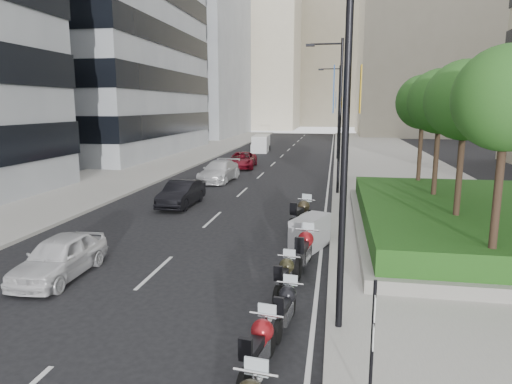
% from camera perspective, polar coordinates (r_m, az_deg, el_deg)
% --- Properties ---
extents(ground, '(160.00, 160.00, 0.00)m').
position_cam_1_polar(ground, '(11.33, -13.15, -17.23)').
color(ground, black).
rests_on(ground, ground).
extents(sidewalk_right, '(10.00, 100.00, 0.15)m').
position_cam_1_polar(sidewalk_right, '(39.80, 16.90, 2.78)').
color(sidewalk_right, '#9E9B93').
rests_on(sidewalk_right, ground).
extents(sidewalk_left, '(8.00, 100.00, 0.15)m').
position_cam_1_polar(sidewalk_left, '(42.65, -12.38, 3.50)').
color(sidewalk_left, '#9E9B93').
rests_on(sidewalk_left, ground).
extents(lane_edge, '(0.12, 100.00, 0.01)m').
position_cam_1_polar(lane_edge, '(39.51, 9.24, 2.95)').
color(lane_edge, silver).
rests_on(lane_edge, ground).
extents(lane_centre, '(0.12, 100.00, 0.01)m').
position_cam_1_polar(lane_centre, '(39.90, 1.75, 3.16)').
color(lane_centre, silver).
rests_on(lane_centre, ground).
extents(building_grey_far, '(22.00, 26.00, 30.00)m').
position_cam_1_polar(building_grey_far, '(84.56, -10.04, 17.19)').
color(building_grey_far, gray).
rests_on(building_grey_far, ground).
extents(building_cream_right, '(28.00, 24.00, 36.00)m').
position_cam_1_polar(building_cream_right, '(91.83, 22.16, 17.95)').
color(building_cream_right, '#B7AD93').
rests_on(building_cream_right, ground).
extents(building_cream_left, '(26.00, 24.00, 34.00)m').
position_cam_1_polar(building_cream_left, '(111.99, -1.61, 16.74)').
color(building_cream_left, '#B7AD93').
rests_on(building_cream_left, ground).
extents(building_cream_centre, '(30.00, 24.00, 38.00)m').
position_cam_1_polar(building_cream_centre, '(129.90, 9.31, 16.67)').
color(building_cream_centre, '#B7AD93').
rests_on(building_cream_centre, ground).
extents(planter, '(10.00, 14.00, 0.40)m').
position_cam_1_polar(planter, '(20.64, 26.26, -4.16)').
color(planter, gray).
rests_on(planter, sidewalk_right).
extents(hedge, '(9.40, 13.40, 0.80)m').
position_cam_1_polar(hedge, '(20.50, 26.40, -2.54)').
color(hedge, '#1E3F12').
rests_on(hedge, planter).
extents(tree_0, '(2.80, 2.80, 6.30)m').
position_cam_1_polar(tree_0, '(13.88, 28.89, 10.11)').
color(tree_0, '#332319').
rests_on(tree_0, planter).
extents(tree_1, '(2.80, 2.80, 6.30)m').
position_cam_1_polar(tree_1, '(17.71, 24.71, 10.31)').
color(tree_1, '#332319').
rests_on(tree_1, planter).
extents(tree_2, '(2.80, 2.80, 6.30)m').
position_cam_1_polar(tree_2, '(21.61, 22.03, 10.40)').
color(tree_2, '#332319').
rests_on(tree_2, planter).
extents(tree_3, '(2.80, 2.80, 6.30)m').
position_cam_1_polar(tree_3, '(25.54, 20.17, 10.46)').
color(tree_3, '#332319').
rests_on(tree_3, planter).
extents(lamp_post_0, '(2.34, 0.45, 9.00)m').
position_cam_1_polar(lamp_post_0, '(10.16, 10.31, 9.47)').
color(lamp_post_0, black).
rests_on(lamp_post_0, ground).
extents(lamp_post_1, '(2.34, 0.45, 9.00)m').
position_cam_1_polar(lamp_post_1, '(27.16, 10.16, 10.16)').
color(lamp_post_1, black).
rests_on(lamp_post_1, ground).
extents(lamp_post_2, '(2.34, 0.45, 9.00)m').
position_cam_1_polar(lamp_post_2, '(45.16, 10.12, 10.32)').
color(lamp_post_2, black).
rests_on(lamp_post_2, ground).
extents(parking_sign, '(0.06, 0.32, 2.50)m').
position_cam_1_polar(parking_sign, '(8.14, 14.35, -17.49)').
color(parking_sign, black).
rests_on(parking_sign, ground).
extents(motorcycle_1, '(0.72, 2.16, 1.08)m').
position_cam_1_polar(motorcycle_1, '(9.45, 0.33, -18.96)').
color(motorcycle_1, black).
rests_on(motorcycle_1, ground).
extents(motorcycle_2, '(0.66, 1.99, 0.99)m').
position_cam_1_polar(motorcycle_2, '(11.23, 3.72, -14.20)').
color(motorcycle_2, black).
rests_on(motorcycle_2, ground).
extents(motorcycle_3, '(0.67, 2.01, 1.00)m').
position_cam_1_polar(motorcycle_3, '(13.06, 3.60, -10.50)').
color(motorcycle_3, black).
rests_on(motorcycle_3, ground).
extents(motorcycle_4, '(0.81, 2.42, 1.20)m').
position_cam_1_polar(motorcycle_4, '(15.01, 6.04, -7.23)').
color(motorcycle_4, black).
rests_on(motorcycle_4, ground).
extents(motorcycle_5, '(1.50, 2.19, 1.23)m').
position_cam_1_polar(motorcycle_5, '(17.08, 6.78, -5.12)').
color(motorcycle_5, black).
rests_on(motorcycle_5, ground).
extents(motorcycle_6, '(1.05, 2.37, 1.22)m').
position_cam_1_polar(motorcycle_6, '(19.76, 5.67, -2.80)').
color(motorcycle_6, black).
rests_on(motorcycle_6, ground).
extents(car_a, '(1.64, 3.90, 1.32)m').
position_cam_1_polar(car_a, '(15.50, -23.34, -7.45)').
color(car_a, white).
rests_on(car_a, ground).
extents(car_b, '(1.52, 4.12, 1.35)m').
position_cam_1_polar(car_b, '(24.55, -9.32, -0.18)').
color(car_b, black).
rests_on(car_b, ground).
extents(car_c, '(2.35, 5.08, 1.44)m').
position_cam_1_polar(car_c, '(32.28, -4.64, 2.61)').
color(car_c, silver).
rests_on(car_c, ground).
extents(car_d, '(2.57, 4.99, 1.35)m').
position_cam_1_polar(car_d, '(39.28, -1.78, 4.02)').
color(car_d, maroon).
rests_on(car_d, ground).
extents(delivery_van, '(1.93, 4.56, 1.88)m').
position_cam_1_polar(delivery_van, '(52.89, 0.61, 5.98)').
color(delivery_van, silver).
rests_on(delivery_van, ground).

